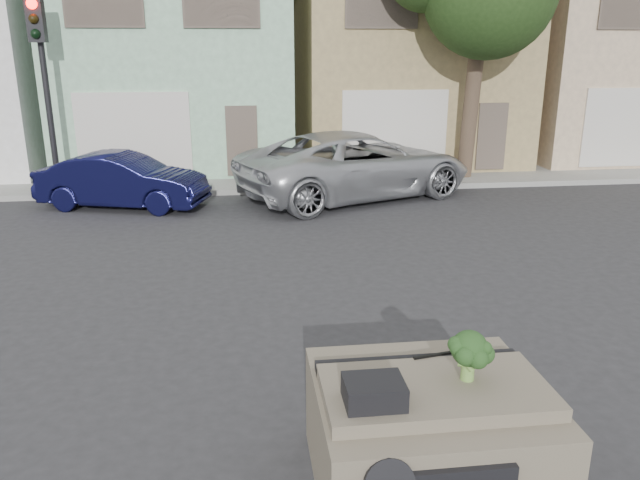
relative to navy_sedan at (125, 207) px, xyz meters
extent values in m
plane|color=#303033|center=(4.51, -7.99, 0.00)|extent=(120.00, 120.00, 0.00)
cube|color=gray|center=(4.51, 2.51, 0.07)|extent=(40.00, 3.00, 0.15)
cube|color=#9DCEAA|center=(1.01, 6.51, 3.77)|extent=(7.20, 8.20, 7.55)
cube|color=tan|center=(8.51, 6.51, 3.77)|extent=(7.20, 8.20, 7.55)
cube|color=#CDB18F|center=(16.01, 6.51, 3.77)|extent=(7.20, 8.20, 7.55)
imported|color=#0E0E37|center=(0.00, 0.00, 0.00)|extent=(4.34, 2.51, 1.35)
imported|color=#BABDC2|center=(5.94, 0.38, 0.00)|extent=(6.94, 5.08, 1.75)
cube|color=black|center=(-1.99, 1.51, 2.55)|extent=(0.40, 0.40, 5.10)
cube|color=#233D17|center=(9.51, 1.81, 4.25)|extent=(4.40, 4.00, 8.50)
cube|color=#706654|center=(4.51, -10.99, 0.56)|extent=(2.00, 1.80, 1.12)
cube|color=black|center=(3.93, -11.34, 1.22)|extent=(0.48, 0.38, 0.20)
cube|color=black|center=(4.79, -10.61, 1.13)|extent=(0.69, 0.15, 0.02)
cube|color=#1D3A17|center=(4.80, -11.08, 1.35)|extent=(0.53, 0.53, 0.46)
camera|label=1|loc=(2.96, -15.64, 3.86)|focal=35.00mm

